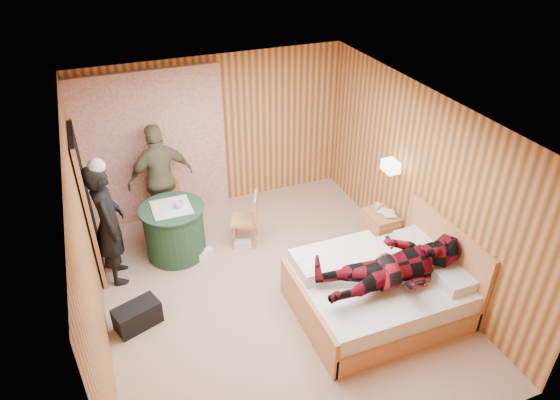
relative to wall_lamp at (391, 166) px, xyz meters
name	(u,v)px	position (x,y,z in m)	size (l,w,h in m)	color
floor	(273,293)	(-1.92, -0.45, -1.30)	(4.20, 5.00, 0.01)	tan
ceiling	(271,116)	(-1.92, -0.45, 1.20)	(4.20, 5.00, 0.01)	white
wall_back	(216,133)	(-1.92, 2.05, -0.05)	(4.20, 0.02, 2.50)	#D18750
wall_left	(88,255)	(-4.02, -0.45, -0.05)	(0.02, 5.00, 2.50)	#D18750
wall_right	(420,182)	(0.18, -0.45, -0.05)	(0.02, 5.00, 2.50)	#D18750
curtain	(154,148)	(-2.92, 1.98, -0.10)	(2.20, 0.08, 2.40)	beige
doorway	(88,206)	(-3.98, 0.95, -0.28)	(0.06, 0.90, 2.05)	black
wall_lamp	(391,166)	(0.00, 0.00, 0.00)	(0.26, 0.24, 0.16)	gold
bed	(379,290)	(-0.80, -1.20, -0.99)	(1.99, 1.55, 1.06)	tan
nightstand	(380,227)	(-0.04, 0.02, -1.03)	(0.39, 0.53, 0.51)	tan
round_table	(175,230)	(-2.93, 0.87, -0.90)	(0.90, 0.90, 0.80)	#21482B
chair_far	(166,198)	(-2.89, 1.58, -0.76)	(0.56, 0.56, 0.93)	tan
chair_near	(249,216)	(-1.84, 0.72, -0.82)	(0.49, 0.49, 0.83)	tan
duffel_bag	(137,316)	(-3.66, -0.38, -1.15)	(0.54, 0.29, 0.31)	black
sneaker_left	(205,254)	(-2.58, 0.62, -1.24)	(0.26, 0.10, 0.11)	silver
sneaker_right	(242,244)	(-1.99, 0.66, -1.24)	(0.26, 0.10, 0.11)	silver
woman_standing	(109,224)	(-3.77, 0.65, -0.43)	(0.63, 0.42, 1.74)	black
man_at_table	(161,178)	(-2.93, 1.63, -0.44)	(1.01, 0.42, 1.72)	#666344
man_on_bed	(397,259)	(-0.77, -1.43, -0.34)	(1.77, 0.67, 0.86)	maroon
book_lower	(383,215)	(-0.04, -0.03, -0.77)	(0.17, 0.22, 0.02)	silver
book_upper	(383,214)	(-0.04, -0.03, -0.75)	(0.16, 0.22, 0.02)	silver
cup_nightstand	(377,206)	(-0.04, 0.15, -0.74)	(0.10, 0.10, 0.09)	silver
cup_table	(179,204)	(-2.83, 0.82, -0.45)	(0.12, 0.12, 0.10)	silver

